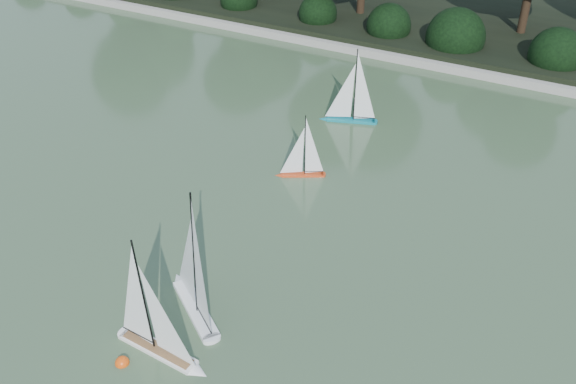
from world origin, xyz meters
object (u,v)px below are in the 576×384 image
(sailboat_white_a, at_px, (191,287))
(sailboat_orange, at_px, (299,166))
(race_buoy, at_px, (122,363))
(sailboat_white_b, at_px, (162,338))
(sailboat_teal, at_px, (347,109))

(sailboat_white_a, bearing_deg, sailboat_orange, 93.97)
(sailboat_white_a, distance_m, race_buoy, 1.22)
(sailboat_white_b, bearing_deg, sailboat_white_a, 102.49)
(sailboat_teal, bearing_deg, race_buoy, -88.61)
(sailboat_orange, distance_m, sailboat_teal, 2.17)
(sailboat_white_a, distance_m, sailboat_orange, 3.39)
(sailboat_white_a, relative_size, sailboat_orange, 1.64)
(sailboat_white_a, height_order, sailboat_white_b, sailboat_white_a)
(sailboat_white_b, distance_m, sailboat_orange, 4.23)
(sailboat_white_a, distance_m, sailboat_white_b, 0.85)
(sailboat_white_b, height_order, sailboat_teal, sailboat_white_b)
(sailboat_orange, bearing_deg, sailboat_teal, 92.53)
(sailboat_white_a, relative_size, sailboat_white_b, 1.08)
(sailboat_white_a, height_order, sailboat_orange, sailboat_white_a)
(sailboat_orange, xyz_separation_m, sailboat_teal, (-0.10, 2.17, 0.06))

